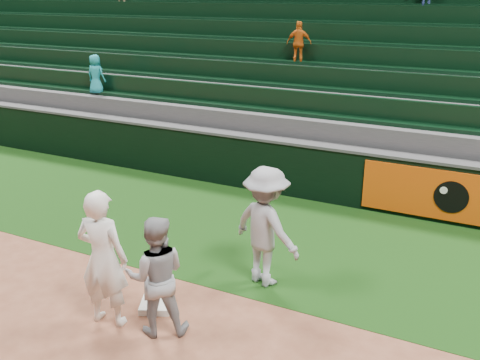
% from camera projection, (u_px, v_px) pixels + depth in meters
% --- Properties ---
extents(ground, '(70.00, 70.00, 0.00)m').
position_uv_depth(ground, '(156.00, 311.00, 7.67)').
color(ground, brown).
rests_on(ground, ground).
extents(foul_grass, '(36.00, 4.20, 0.01)m').
position_uv_depth(foul_grass, '(247.00, 231.00, 10.19)').
color(foul_grass, black).
rests_on(foul_grass, ground).
extents(first_base, '(0.58, 0.58, 0.10)m').
position_uv_depth(first_base, '(156.00, 305.00, 7.74)').
color(first_base, white).
rests_on(first_base, ground).
extents(first_baseman, '(0.78, 0.57, 1.95)m').
position_uv_depth(first_baseman, '(103.00, 259.00, 7.12)').
color(first_baseman, white).
rests_on(first_baseman, ground).
extents(baserunner, '(1.02, 0.96, 1.67)m').
position_uv_depth(baserunner, '(156.00, 276.00, 6.97)').
color(baserunner, '#94979E').
rests_on(baserunner, ground).
extents(base_coach, '(1.39, 1.08, 1.90)m').
position_uv_depth(base_coach, '(266.00, 227.00, 8.11)').
color(base_coach, '#9699A2').
rests_on(base_coach, foul_grass).
extents(field_wall, '(36.00, 0.45, 1.25)m').
position_uv_depth(field_wall, '(291.00, 167.00, 11.82)').
color(field_wall, black).
rests_on(field_wall, ground).
extents(stadium_seating, '(36.00, 5.95, 5.12)m').
position_uv_depth(stadium_seating, '(342.00, 91.00, 14.65)').
color(stadium_seating, '#3B3C3E').
rests_on(stadium_seating, ground).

